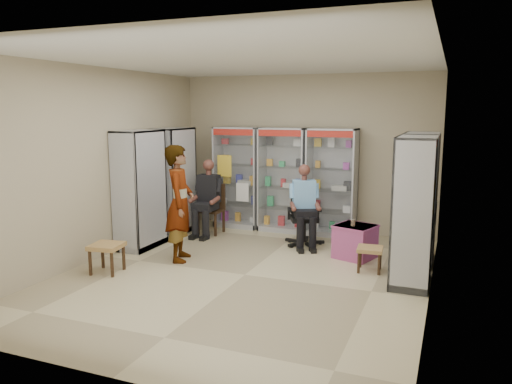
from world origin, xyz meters
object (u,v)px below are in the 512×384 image
at_px(seated_shopkeeper, 304,208).
at_px(cabinet_right_near, 413,212).
at_px(cabinet_back_mid, 283,180).
at_px(standing_man, 180,203).
at_px(cabinet_back_left, 238,177).
at_px(pink_trunk, 355,242).
at_px(woven_stool_b, 107,258).
at_px(cabinet_left_far, 174,181).
at_px(office_chair, 304,215).
at_px(woven_stool_a, 370,259).
at_px(cabinet_back_right, 332,182).
at_px(cabinet_left_near, 140,190).
at_px(wooden_chair, 211,209).
at_px(cabinet_right_far, 419,198).

bearing_deg(seated_shopkeeper, cabinet_right_near, -59.56).
bearing_deg(cabinet_back_mid, standing_man, -109.75).
relative_size(cabinet_back_left, pink_trunk, 3.61).
distance_m(pink_trunk, woven_stool_b, 3.81).
bearing_deg(cabinet_back_mid, cabinet_back_left, 180.00).
height_order(cabinet_right_near, cabinet_left_far, same).
distance_m(cabinet_back_mid, woven_stool_b, 3.79).
bearing_deg(office_chair, pink_trunk, -49.80).
bearing_deg(woven_stool_a, standing_man, -169.48).
distance_m(cabinet_back_right, standing_man, 3.04).
bearing_deg(cabinet_back_mid, cabinet_left_far, -153.68).
distance_m(cabinet_back_right, woven_stool_a, 2.31).
bearing_deg(standing_man, cabinet_right_near, -106.90).
xyz_separation_m(cabinet_left_near, standing_man, (1.01, -0.40, -0.09)).
bearing_deg(wooden_chair, office_chair, -3.92).
bearing_deg(cabinet_back_mid, woven_stool_b, -114.69).
bearing_deg(cabinet_back_left, office_chair, -27.79).
xyz_separation_m(cabinet_back_right, cabinet_left_far, (-2.83, -0.93, 0.00)).
height_order(cabinet_left_near, woven_stool_a, cabinet_left_near).
relative_size(office_chair, seated_shopkeeper, 0.79).
xyz_separation_m(cabinet_back_right, office_chair, (-0.27, -0.86, -0.48)).
height_order(seated_shopkeeper, woven_stool_a, seated_shopkeeper).
distance_m(cabinet_back_right, cabinet_left_near, 3.48).
distance_m(cabinet_back_right, cabinet_right_far, 1.98).
distance_m(office_chair, seated_shopkeeper, 0.15).
xyz_separation_m(cabinet_back_mid, office_chair, (0.68, -0.86, -0.48)).
distance_m(seated_shopkeeper, woven_stool_a, 1.71).
bearing_deg(cabinet_back_left, wooden_chair, -108.90).
distance_m(cabinet_back_left, cabinet_right_far, 3.71).
xyz_separation_m(cabinet_left_near, seated_shopkeeper, (2.56, 1.12, -0.33)).
xyz_separation_m(cabinet_left_near, woven_stool_b, (0.33, -1.34, -0.79)).
xyz_separation_m(cabinet_right_near, woven_stool_b, (-4.13, -1.14, -0.79)).
xyz_separation_m(cabinet_right_far, pink_trunk, (-0.92, -0.19, -0.73)).
bearing_deg(cabinet_back_right, standing_man, -126.87).
relative_size(woven_stool_a, woven_stool_b, 0.84).
bearing_deg(cabinet_left_far, cabinet_right_near, 73.75).
height_order(cabinet_back_mid, office_chair, cabinet_back_mid).
bearing_deg(cabinet_left_near, standing_man, 68.34).
distance_m(woven_stool_b, standing_man, 1.35).
relative_size(cabinet_left_far, seated_shopkeeper, 1.50).
bearing_deg(pink_trunk, cabinet_left_near, -168.58).
relative_size(cabinet_right_near, office_chair, 1.91).
height_order(cabinet_back_mid, cabinet_right_far, same).
bearing_deg(cabinet_right_near, wooden_chair, 68.36).
bearing_deg(pink_trunk, cabinet_left_far, 173.78).
bearing_deg(cabinet_back_right, cabinet_right_far, -34.73).
xyz_separation_m(cabinet_back_right, seated_shopkeeper, (-0.27, -0.91, -0.33)).
relative_size(cabinet_back_mid, cabinet_right_near, 1.00).
distance_m(cabinet_right_far, standing_man, 3.69).
height_order(cabinet_back_left, cabinet_left_far, same).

